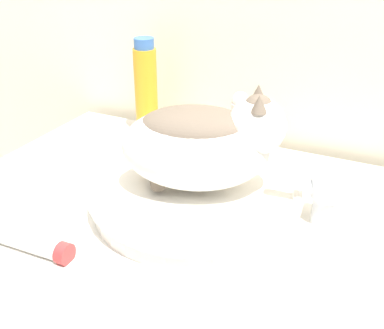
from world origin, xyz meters
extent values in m
cylinder|color=white|center=(-0.03, 0.28, 0.85)|extent=(0.38, 0.38, 0.04)
torus|color=white|center=(-0.03, 0.28, 0.87)|extent=(0.40, 0.40, 0.02)
ellipsoid|color=silver|center=(-0.03, 0.28, 0.96)|extent=(0.31, 0.24, 0.15)
ellipsoid|color=#6B5B4C|center=(-0.03, 0.28, 1.00)|extent=(0.23, 0.19, 0.07)
sphere|color=silver|center=(0.07, 0.31, 1.00)|extent=(0.10, 0.10, 0.10)
sphere|color=#6B5B4C|center=(0.07, 0.31, 1.03)|extent=(0.06, 0.06, 0.06)
cone|color=#6B5B4C|center=(0.08, 0.29, 1.06)|extent=(0.03, 0.03, 0.03)
cone|color=#6B5B4C|center=(0.06, 0.34, 1.06)|extent=(0.03, 0.03, 0.03)
cylinder|color=#6B5B4C|center=(-0.14, 0.31, 0.90)|extent=(0.15, 0.19, 0.03)
cylinder|color=silver|center=(0.20, 0.33, 0.86)|extent=(0.04, 0.04, 0.05)
cylinder|color=silver|center=(0.16, 0.32, 0.91)|extent=(0.11, 0.05, 0.07)
cylinder|color=silver|center=(0.20, 0.33, 0.91)|extent=(0.06, 0.06, 0.06)
cylinder|color=orange|center=(-0.29, 0.55, 0.94)|extent=(0.06, 0.06, 0.22)
cylinder|color=#3866AD|center=(-0.29, 0.55, 1.06)|extent=(0.05, 0.05, 0.03)
cylinder|color=silver|center=(-0.04, 0.55, 0.89)|extent=(0.04, 0.04, 0.12)
sphere|color=white|center=(-0.04, 0.55, 0.96)|extent=(0.04, 0.04, 0.04)
cylinder|color=silver|center=(-0.23, 0.04, 0.85)|extent=(0.15, 0.04, 0.03)
cylinder|color=red|center=(-0.15, 0.04, 0.85)|extent=(0.02, 0.04, 0.04)
camera|label=1|loc=(0.30, -0.43, 1.32)|focal=45.00mm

